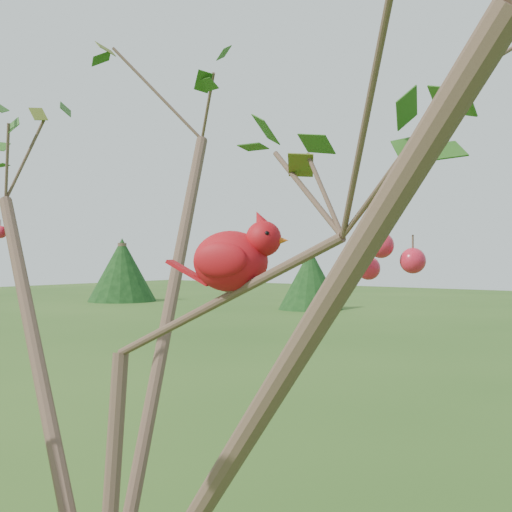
{
  "coord_description": "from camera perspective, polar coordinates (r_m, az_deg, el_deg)",
  "views": [
    {
      "loc": [
        1.07,
        -0.86,
        2.17
      ],
      "look_at": [
        0.34,
        0.09,
        2.17
      ],
      "focal_mm": 45.0,
      "sensor_mm": 36.0,
      "label": 1
    }
  ],
  "objects": [
    {
      "name": "cardinal",
      "position": [
        1.21,
        -1.92,
        -0.18
      ],
      "size": [
        0.23,
        0.16,
        0.17
      ],
      "rotation": [
        0.0,
        0.0,
        0.38
      ],
      "color": "red",
      "rests_on": "ground"
    },
    {
      "name": "crabapple_tree",
      "position": [
        1.34,
        -13.89,
        -2.03
      ],
      "size": [
        2.35,
        2.05,
        2.95
      ],
      "color": "#493227",
      "rests_on": "ground"
    }
  ]
}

